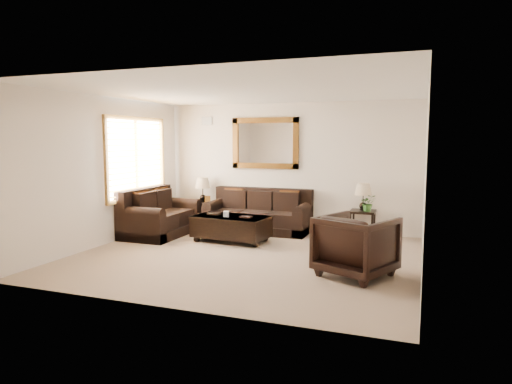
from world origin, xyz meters
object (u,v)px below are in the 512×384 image
at_px(loveseat, 158,218).
at_px(end_table_left, 203,194).
at_px(armchair, 356,243).
at_px(end_table_right, 363,202).
at_px(coffee_table, 231,226).
at_px(sofa, 259,216).

xyz_separation_m(loveseat, end_table_left, (0.40, 1.21, 0.36)).
xyz_separation_m(loveseat, armchair, (4.17, -1.49, 0.13)).
relative_size(end_table_right, coffee_table, 0.72).
distance_m(loveseat, end_table_right, 4.12).
height_order(end_table_right, coffee_table, end_table_right).
distance_m(sofa, loveseat, 2.08).
bearing_deg(end_table_left, loveseat, -108.37).
bearing_deg(end_table_right, end_table_left, -179.94).
distance_m(end_table_left, end_table_right, 3.52).
relative_size(loveseat, end_table_right, 1.57).
distance_m(sofa, end_table_right, 2.18).
distance_m(end_table_right, armchair, 2.73).
height_order(loveseat, end_table_left, end_table_left).
bearing_deg(coffee_table, loveseat, -176.25).
bearing_deg(coffee_table, end_table_right, 35.11).
bearing_deg(loveseat, armchair, -109.73).
height_order(sofa, armchair, armchair).
bearing_deg(coffee_table, armchair, -23.41).
bearing_deg(armchair, end_table_right, -60.67).
relative_size(end_table_left, end_table_right, 1.01).
distance_m(sofa, armchair, 3.50).
bearing_deg(sofa, armchair, -47.03).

